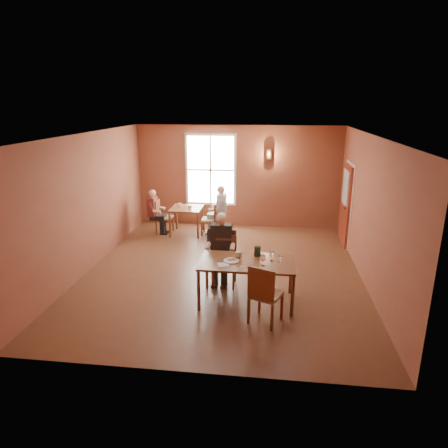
# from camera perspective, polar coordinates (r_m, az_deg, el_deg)

# --- Properties ---
(ground) EXTENTS (6.00, 7.00, 0.01)m
(ground) POSITION_cam_1_polar(r_m,az_deg,el_deg) (8.97, -0.16, -6.80)
(ground) COLOR brown
(ground) RESTS_ON ground
(wall_back) EXTENTS (6.00, 0.04, 3.00)m
(wall_back) POSITION_cam_1_polar(r_m,az_deg,el_deg) (11.88, 1.97, 6.73)
(wall_back) COLOR brown
(wall_back) RESTS_ON ground
(wall_front) EXTENTS (6.00, 0.04, 3.00)m
(wall_front) POSITION_cam_1_polar(r_m,az_deg,el_deg) (5.21, -5.04, -7.15)
(wall_front) COLOR brown
(wall_front) RESTS_ON ground
(wall_left) EXTENTS (0.04, 7.00, 3.00)m
(wall_left) POSITION_cam_1_polar(r_m,az_deg,el_deg) (9.33, -18.79, 2.95)
(wall_left) COLOR brown
(wall_left) RESTS_ON ground
(wall_right) EXTENTS (0.04, 7.00, 3.00)m
(wall_right) POSITION_cam_1_polar(r_m,az_deg,el_deg) (8.64, 19.99, 1.75)
(wall_right) COLOR brown
(wall_right) RESTS_ON ground
(ceiling) EXTENTS (6.00, 7.00, 0.04)m
(ceiling) POSITION_cam_1_polar(r_m,az_deg,el_deg) (8.23, -0.18, 12.67)
(ceiling) COLOR white
(ceiling) RESTS_ON wall_back
(window) EXTENTS (1.36, 0.10, 1.96)m
(window) POSITION_cam_1_polar(r_m,az_deg,el_deg) (11.89, -1.92, 7.72)
(window) COLOR white
(window) RESTS_ON wall_back
(door) EXTENTS (0.12, 1.04, 2.10)m
(door) POSITION_cam_1_polar(r_m,az_deg,el_deg) (10.92, 16.92, 2.66)
(door) COLOR maroon
(door) RESTS_ON ground
(wall_sconce) EXTENTS (0.16, 0.16, 0.28)m
(wall_sconce) POSITION_cam_1_polar(r_m,az_deg,el_deg) (11.63, 6.44, 9.90)
(wall_sconce) COLOR brown
(wall_sconce) RESTS_ON wall_back
(main_table) EXTENTS (1.74, 0.98, 0.82)m
(main_table) POSITION_cam_1_polar(r_m,az_deg,el_deg) (7.55, 3.26, -8.21)
(main_table) COLOR brown
(main_table) RESTS_ON ground
(chair_diner_main) EXTENTS (0.45, 0.45, 1.02)m
(chair_diner_main) POSITION_cam_1_polar(r_m,az_deg,el_deg) (8.15, 0.06, -5.46)
(chair_diner_main) COLOR #5B3414
(chair_diner_main) RESTS_ON ground
(diner_main) EXTENTS (0.57, 0.57, 1.42)m
(diner_main) POSITION_cam_1_polar(r_m,az_deg,el_deg) (8.05, 0.04, -4.22)
(diner_main) COLOR black
(diner_main) RESTS_ON ground
(chair_empty) EXTENTS (0.62, 0.62, 1.07)m
(chair_empty) POSITION_cam_1_polar(r_m,az_deg,el_deg) (6.87, 6.01, -9.84)
(chair_empty) COLOR #51321C
(chair_empty) RESTS_ON ground
(plate_food) EXTENTS (0.36, 0.36, 0.04)m
(plate_food) POSITION_cam_1_polar(r_m,az_deg,el_deg) (7.38, 1.06, -5.20)
(plate_food) COLOR silver
(plate_food) RESTS_ON main_table
(sandwich) EXTENTS (0.11, 0.11, 0.12)m
(sandwich) POSITION_cam_1_polar(r_m,az_deg,el_deg) (7.47, 2.07, -4.57)
(sandwich) COLOR tan
(sandwich) RESTS_ON main_table
(goblet_a) EXTENTS (0.10, 0.10, 0.21)m
(goblet_a) POSITION_cam_1_polar(r_m,az_deg,el_deg) (7.41, 6.83, -4.50)
(goblet_a) COLOR silver
(goblet_a) RESTS_ON main_table
(goblet_b) EXTENTS (0.09, 0.09, 0.20)m
(goblet_b) POSITION_cam_1_polar(r_m,az_deg,el_deg) (7.22, 7.92, -5.18)
(goblet_b) COLOR white
(goblet_b) RESTS_ON main_table
(goblet_c) EXTENTS (0.09, 0.09, 0.21)m
(goblet_c) POSITION_cam_1_polar(r_m,az_deg,el_deg) (7.19, 5.60, -5.13)
(goblet_c) COLOR white
(goblet_c) RESTS_ON main_table
(menu_stand) EXTENTS (0.13, 0.09, 0.20)m
(menu_stand) POSITION_cam_1_polar(r_m,az_deg,el_deg) (7.60, 4.79, -3.91)
(menu_stand) COLOR #294530
(menu_stand) RESTS_ON main_table
(knife) EXTENTS (0.21, 0.03, 0.00)m
(knife) POSITION_cam_1_polar(r_m,az_deg,el_deg) (7.13, 2.86, -6.17)
(knife) COLOR white
(knife) RESTS_ON main_table
(napkin) EXTENTS (0.25, 0.25, 0.01)m
(napkin) POSITION_cam_1_polar(r_m,az_deg,el_deg) (7.22, -0.09, -5.83)
(napkin) COLOR silver
(napkin) RESTS_ON main_table
(second_table) EXTENTS (0.87, 0.87, 0.77)m
(second_table) POSITION_cam_1_polar(r_m,az_deg,el_deg) (11.42, -5.33, 0.48)
(second_table) COLOR brown
(second_table) RESTS_ON ground
(chair_diner_white) EXTENTS (0.41, 0.41, 0.93)m
(chair_diner_white) POSITION_cam_1_polar(r_m,az_deg,el_deg) (11.28, -2.11, 0.77)
(chair_diner_white) COLOR #441D0E
(chair_diner_white) RESTS_ON ground
(diner_white) EXTENTS (0.54, 0.54, 1.35)m
(diner_white) POSITION_cam_1_polar(r_m,az_deg,el_deg) (11.22, -1.97, 1.79)
(diner_white) COLOR white
(diner_white) RESTS_ON ground
(chair_diner_maroon) EXTENTS (0.43, 0.43, 0.96)m
(chair_diner_maroon) POSITION_cam_1_polar(r_m,az_deg,el_deg) (11.55, -8.50, 1.06)
(chair_diner_maroon) COLOR #552817
(chair_diner_maroon) RESTS_ON ground
(diner_maroon) EXTENTS (0.49, 0.49, 1.24)m
(diner_maroon) POSITION_cam_1_polar(r_m,az_deg,el_deg) (11.52, -8.67, 1.71)
(diner_maroon) COLOR maroon
(diner_maroon) RESTS_ON ground
(cup_a) EXTENTS (0.12, 0.12, 0.09)m
(cup_a) POSITION_cam_1_polar(r_m,az_deg,el_deg) (11.18, -4.89, 2.40)
(cup_a) COLOR silver
(cup_a) RESTS_ON second_table
(cup_b) EXTENTS (0.12, 0.12, 0.10)m
(cup_b) POSITION_cam_1_polar(r_m,az_deg,el_deg) (11.47, -6.31, 2.76)
(cup_b) COLOR white
(cup_b) RESTS_ON second_table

